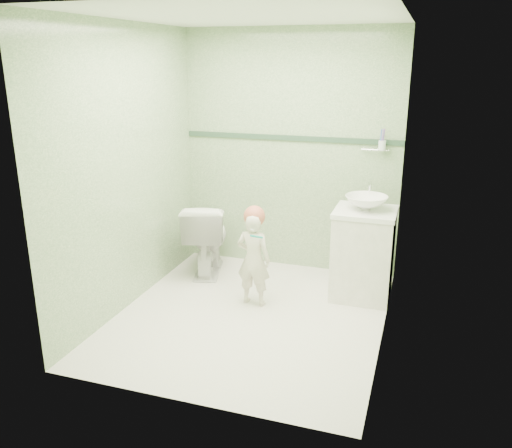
% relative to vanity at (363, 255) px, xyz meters
% --- Properties ---
extents(ground, '(2.50, 2.50, 0.00)m').
position_rel_vanity_xyz_m(ground, '(-0.84, -0.70, -0.40)').
color(ground, white).
rests_on(ground, ground).
extents(room_shell, '(2.50, 2.54, 2.40)m').
position_rel_vanity_xyz_m(room_shell, '(-0.84, -0.70, 0.80)').
color(room_shell, '#7CA273').
rests_on(room_shell, ground).
extents(trim_stripe, '(2.20, 0.02, 0.05)m').
position_rel_vanity_xyz_m(trim_stripe, '(-0.84, 0.54, 0.95)').
color(trim_stripe, '#2D4936').
rests_on(trim_stripe, room_shell).
extents(vanity, '(0.52, 0.50, 0.80)m').
position_rel_vanity_xyz_m(vanity, '(0.00, 0.00, 0.00)').
color(vanity, beige).
rests_on(vanity, ground).
extents(counter, '(0.54, 0.52, 0.04)m').
position_rel_vanity_xyz_m(counter, '(0.00, 0.00, 0.41)').
color(counter, white).
rests_on(counter, vanity).
extents(basin, '(0.37, 0.37, 0.13)m').
position_rel_vanity_xyz_m(basin, '(0.00, 0.00, 0.49)').
color(basin, white).
rests_on(basin, counter).
extents(faucet, '(0.03, 0.13, 0.18)m').
position_rel_vanity_xyz_m(faucet, '(0.00, 0.19, 0.57)').
color(faucet, silver).
rests_on(faucet, counter).
extents(cup_holder, '(0.26, 0.07, 0.21)m').
position_rel_vanity_xyz_m(cup_holder, '(0.05, 0.48, 0.93)').
color(cup_holder, silver).
rests_on(cup_holder, room_shell).
extents(toilet, '(0.59, 0.81, 0.74)m').
position_rel_vanity_xyz_m(toilet, '(-1.58, 0.10, -0.03)').
color(toilet, white).
rests_on(toilet, ground).
extents(toddler, '(0.32, 0.22, 0.84)m').
position_rel_vanity_xyz_m(toddler, '(-0.89, -0.46, 0.02)').
color(toddler, beige).
rests_on(toddler, ground).
extents(hair_cap, '(0.19, 0.19, 0.19)m').
position_rel_vanity_xyz_m(hair_cap, '(-0.89, -0.43, 0.41)').
color(hair_cap, '#BA6047').
rests_on(hair_cap, toddler).
extents(teal_toothbrush, '(0.11, 0.13, 0.08)m').
position_rel_vanity_xyz_m(teal_toothbrush, '(-0.83, -0.59, 0.29)').
color(teal_toothbrush, teal).
rests_on(teal_toothbrush, toddler).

